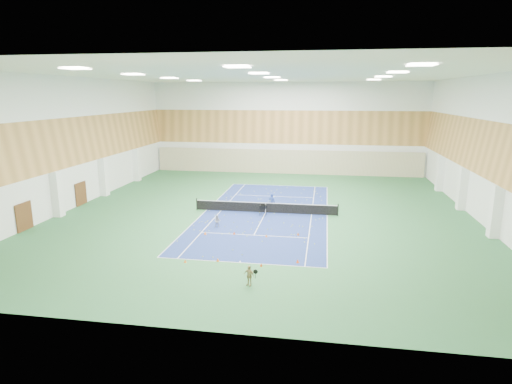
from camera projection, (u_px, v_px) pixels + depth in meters
ground at (266, 213)px, 38.48m from camera, size 40.00×40.00×0.00m
room_shell at (266, 146)px, 37.14m from camera, size 36.00×40.00×12.00m
wood_cladding at (266, 123)px, 36.69m from camera, size 36.00×40.00×8.00m
ceiling_light_grid at (266, 76)px, 35.82m from camera, size 21.40×25.40×0.06m
court_surface at (266, 213)px, 38.47m from camera, size 10.97×23.77×0.01m
tennis_balls_scatter at (266, 212)px, 38.47m from camera, size 10.57×22.77×0.07m
tennis_net at (266, 207)px, 38.35m from camera, size 12.80×0.10×1.10m
back_curtain at (286, 162)px, 57.12m from camera, size 35.40×0.16×3.20m
door_left_a at (24, 217)px, 33.33m from camera, size 0.08×1.80×2.20m
door_left_b at (81, 194)px, 41.02m from camera, size 0.08×1.80×2.20m
coach at (272, 202)px, 38.86m from camera, size 0.70×0.57×1.66m
child_court at (217, 221)px, 34.14m from camera, size 0.53×0.44×1.02m
child_apron at (249, 275)px, 23.72m from camera, size 0.75×0.54×1.18m
ball_cart at (263, 210)px, 37.44m from camera, size 0.62×0.62×0.97m
cone_svc_a at (205, 233)px, 32.47m from camera, size 0.22×0.22×0.24m
cone_svc_b at (234, 233)px, 32.50m from camera, size 0.20×0.20×0.22m
cone_svc_c at (266, 236)px, 31.90m from camera, size 0.19×0.19×0.21m
cone_svc_d at (298, 234)px, 32.28m from camera, size 0.21×0.21×0.23m
cone_base_a at (185, 261)px, 27.08m from camera, size 0.17×0.17×0.19m
cone_base_b at (218, 260)px, 27.27m from camera, size 0.20×0.20×0.21m
cone_base_c at (261, 265)px, 26.46m from camera, size 0.18×0.18×0.20m
cone_base_d at (298, 261)px, 27.01m from camera, size 0.22×0.22×0.24m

